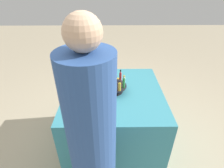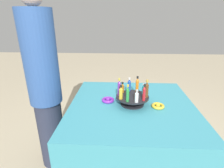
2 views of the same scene
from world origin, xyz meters
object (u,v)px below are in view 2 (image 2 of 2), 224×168
(bottle_gold, at_px, (121,93))
(ribbon_bow_purple, at_px, (108,100))
(bottle_orange, at_px, (137,85))
(bottle_teal, at_px, (144,89))
(bottle_clear, at_px, (137,97))
(bottle_red, at_px, (144,93))
(person_figure, at_px, (45,87))
(bottle_brown, at_px, (147,89))
(bottle_blue, at_px, (129,85))
(bottle_green, at_px, (128,94))
(display_stand, at_px, (132,99))
(ribbon_bow_gold, at_px, (158,106))
(bottle_amber, at_px, (122,88))
(bottle_purple, at_px, (119,88))

(bottle_gold, xyz_separation_m, ribbon_bow_purple, (-0.11, 0.10, -0.11))
(bottle_orange, bearing_deg, bottle_teal, -41.50)
(bottle_orange, height_order, bottle_clear, bottle_orange)
(bottle_red, distance_m, ribbon_bow_purple, 0.32)
(bottle_teal, relative_size, ribbon_bow_purple, 0.82)
(bottle_orange, height_order, person_figure, person_figure)
(bottle_brown, bearing_deg, bottle_blue, 138.50)
(bottle_green, bearing_deg, bottle_gold, 138.50)
(bottle_gold, xyz_separation_m, bottle_green, (0.05, -0.04, 0.01))
(display_stand, bearing_deg, bottle_clear, -77.50)
(ribbon_bow_gold, relative_size, person_figure, 0.06)
(bottle_blue, xyz_separation_m, person_figure, (-0.75, 0.04, -0.05))
(bottle_red, bearing_deg, display_stand, 138.50)
(display_stand, bearing_deg, bottle_amber, 138.50)
(bottle_purple, distance_m, bottle_gold, 0.07)
(bottle_amber, bearing_deg, bottle_clear, -59.50)
(display_stand, height_order, bottle_blue, bottle_blue)
(bottle_teal, distance_m, bottle_blue, 0.13)
(display_stand, bearing_deg, bottle_purple, 174.50)
(bottle_red, bearing_deg, bottle_green, -167.50)
(person_figure, bearing_deg, bottle_amber, 4.55)
(bottle_gold, relative_size, bottle_green, 0.83)
(bottle_purple, height_order, ribbon_bow_gold, bottle_purple)
(bottle_red, distance_m, ribbon_bow_gold, 0.17)
(bottle_amber, bearing_deg, ribbon_bow_purple, -165.77)
(bottle_amber, relative_size, bottle_green, 0.66)
(display_stand, xyz_separation_m, ribbon_bow_gold, (0.20, -0.04, -0.03))
(bottle_orange, relative_size, bottle_clear, 1.36)
(bottle_blue, bearing_deg, bottle_purple, -131.50)
(bottle_blue, relative_size, ribbon_bow_gold, 1.18)
(bottle_amber, xyz_separation_m, bottle_brown, (0.19, -0.08, 0.02))
(bottle_teal, bearing_deg, display_stand, -149.50)
(bottle_clear, height_order, ribbon_bow_gold, bottle_clear)
(bottle_teal, xyz_separation_m, bottle_green, (-0.14, -0.15, 0.02))
(bottle_gold, bearing_deg, bottle_blue, 66.50)
(bottle_red, xyz_separation_m, person_figure, (-0.85, 0.21, -0.06))
(bottle_red, bearing_deg, bottle_orange, 102.50)
(bottle_blue, relative_size, bottle_red, 0.91)
(display_stand, distance_m, person_figure, 0.79)
(bottle_red, bearing_deg, bottle_clear, -149.50)
(display_stand, bearing_deg, bottle_green, -113.50)
(bottle_brown, relative_size, person_figure, 0.09)
(bottle_amber, xyz_separation_m, bottle_purple, (-0.03, -0.06, 0.03))
(bottle_orange, distance_m, ribbon_bow_purple, 0.28)
(bottle_amber, distance_m, ribbon_bow_gold, 0.32)
(bottle_teal, distance_m, ribbon_bow_purple, 0.31)
(bottle_purple, bearing_deg, bottle_green, -59.50)
(bottle_gold, distance_m, person_figure, 0.71)
(bottle_teal, height_order, bottle_green, bottle_green)
(bottle_orange, relative_size, bottle_gold, 1.19)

